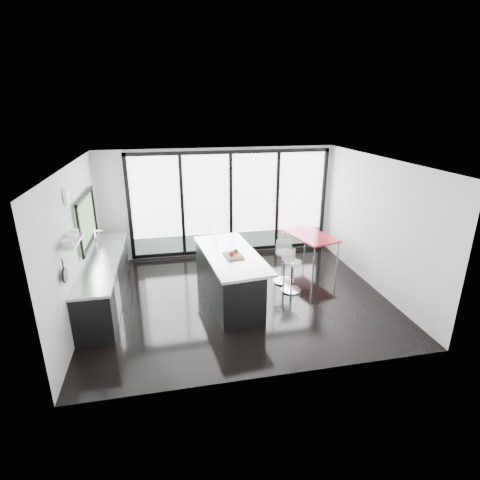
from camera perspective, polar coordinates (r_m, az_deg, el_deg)
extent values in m
cube|color=black|center=(7.94, -0.27, -8.61)|extent=(6.00, 5.00, 0.00)
cube|color=white|center=(7.04, -0.31, 11.84)|extent=(6.00, 5.00, 0.00)
cube|color=silver|center=(9.74, -3.21, 5.67)|extent=(6.00, 0.00, 2.80)
cube|color=white|center=(9.75, -1.43, 5.72)|extent=(5.00, 0.02, 2.50)
cube|color=slate|center=(10.02, -1.34, -0.06)|extent=(5.00, 0.02, 0.44)
cube|color=black|center=(9.58, -8.79, 5.23)|extent=(0.08, 0.04, 2.50)
cube|color=black|center=(9.72, -1.39, 5.66)|extent=(0.08, 0.04, 2.50)
cube|color=black|center=(10.01, 5.71, 5.99)|extent=(0.08, 0.04, 2.50)
cube|color=silver|center=(5.14, 5.27, -7.88)|extent=(6.00, 0.00, 2.80)
cube|color=silver|center=(7.42, -23.63, -0.60)|extent=(0.00, 5.00, 2.80)
cube|color=#4F7846|center=(8.20, -22.46, 2.88)|extent=(0.02, 1.60, 0.90)
cube|color=#AAADAF|center=(6.50, -24.32, -0.20)|extent=(0.25, 0.80, 0.03)
cylinder|color=white|center=(6.88, -24.93, 5.98)|extent=(0.04, 0.30, 0.30)
cylinder|color=black|center=(6.29, -25.14, -4.90)|extent=(0.03, 0.24, 0.24)
cube|color=silver|center=(8.46, 20.07, 2.26)|extent=(0.00, 5.00, 2.80)
cube|color=black|center=(8.08, -19.91, -5.89)|extent=(0.65, 3.20, 0.87)
cube|color=#AAADAF|center=(7.90, -20.30, -2.88)|extent=(0.69, 3.24, 0.05)
cube|color=#AAADAF|center=(8.36, -19.85, -1.58)|extent=(0.45, 0.48, 0.06)
cylinder|color=silver|center=(8.31, -21.07, -0.07)|extent=(0.02, 0.02, 0.44)
cube|color=#AAADAF|center=(7.38, -18.19, -8.36)|extent=(0.03, 0.60, 0.80)
cube|color=black|center=(7.68, -1.97, -5.73)|extent=(1.05, 2.44, 0.94)
cube|color=#AAADAF|center=(7.50, -1.38, -2.23)|extent=(1.27, 2.53, 0.05)
cube|color=tan|center=(7.34, -1.03, -2.37)|extent=(0.37, 0.46, 0.03)
sphere|color=maroon|center=(7.25, -1.32, -2.10)|extent=(0.11, 0.11, 0.10)
sphere|color=#542612|center=(7.38, -0.67, -1.72)|extent=(0.10, 0.10, 0.09)
cylinder|color=silver|center=(8.14, -3.72, 0.89)|extent=(0.08, 0.08, 0.30)
cylinder|color=silver|center=(8.10, 7.90, -5.47)|extent=(0.54, 0.54, 0.69)
cylinder|color=silver|center=(8.46, 6.73, -4.07)|extent=(0.53, 0.53, 0.74)
cube|color=maroon|center=(9.53, 10.47, -1.39)|extent=(1.15, 1.59, 0.76)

